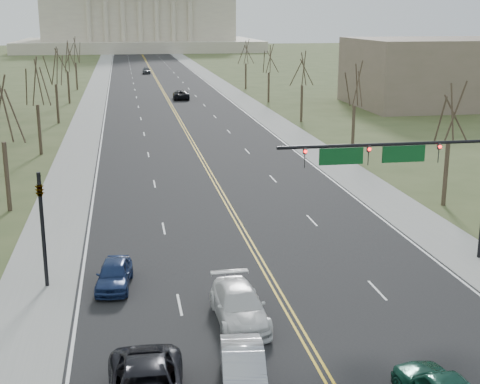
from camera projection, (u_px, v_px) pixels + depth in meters
name	position (u px, v px, depth m)	size (l,w,h in m)	color
road	(161.00, 87.00, 128.07)	(20.00, 380.00, 0.01)	black
cross_road	(302.00, 335.00, 29.08)	(120.00, 14.00, 0.01)	black
sidewalk_left	(97.00, 88.00, 126.06)	(4.00, 380.00, 0.03)	gray
sidewalk_right	(223.00, 86.00, 130.06)	(4.00, 380.00, 0.03)	gray
center_line	(161.00, 87.00, 128.06)	(0.42, 380.00, 0.01)	gold
edge_line_left	(109.00, 88.00, 126.43)	(0.15, 380.00, 0.01)	silver
edge_line_right	(211.00, 86.00, 129.70)	(0.15, 380.00, 0.01)	silver
capitol	(138.00, 12.00, 257.57)	(90.00, 60.00, 50.00)	beige
signal_mast	(402.00, 163.00, 35.98)	(12.12, 0.44, 7.20)	black
signal_left	(42.00, 217.00, 33.35)	(0.32, 0.36, 6.00)	black
tree_r_0	(450.00, 116.00, 47.11)	(3.74, 3.74, 8.50)	#3B2D23
tree_l_0	(1.00, 113.00, 45.65)	(3.96, 3.96, 9.00)	#3B2D23
tree_r_1	(355.00, 87.00, 66.15)	(3.74, 3.74, 8.50)	#3B2D23
tree_l_1	(36.00, 84.00, 64.69)	(3.96, 3.96, 9.00)	#3B2D23
tree_r_2	(302.00, 71.00, 85.18)	(3.74, 3.74, 8.50)	#3B2D23
tree_l_2	(55.00, 68.00, 83.72)	(3.96, 3.96, 9.00)	#3B2D23
tree_r_3	(269.00, 60.00, 104.22)	(3.74, 3.74, 8.50)	#3B2D23
tree_l_3	(67.00, 58.00, 102.76)	(3.96, 3.96, 9.00)	#3B2D23
tree_r_4	(246.00, 53.00, 123.25)	(3.74, 3.74, 8.50)	#3B2D23
tree_l_4	(75.00, 51.00, 121.79)	(3.96, 3.96, 9.00)	#3B2D23
bldg_right_mass	(438.00, 72.00, 101.09)	(25.00, 20.00, 10.00)	#6E604E
car_sb_inner_lead	(243.00, 369.00, 24.75)	(1.59, 4.57, 1.50)	#A1A3A9
car_sb_inner_second	(239.00, 306.00, 30.12)	(2.17, 5.34, 1.55)	silver
car_sb_outer_second	(114.00, 274.00, 33.96)	(1.66, 4.12, 1.40)	navy
car_far_nb	(181.00, 94.00, 109.53)	(2.53, 5.50, 1.53)	black
car_far_sb	(146.00, 70.00, 156.51)	(1.83, 4.56, 1.55)	#56585E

